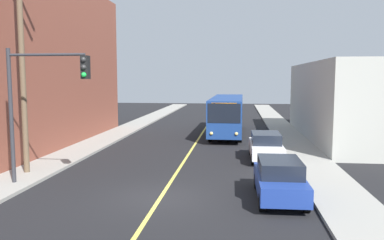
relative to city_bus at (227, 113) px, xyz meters
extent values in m
plane|color=black|center=(-2.20, -18.60, -1.82)|extent=(120.00, 120.00, 0.00)
cube|color=gray|center=(-9.45, -8.60, -1.74)|extent=(2.50, 90.00, 0.15)
cube|color=gray|center=(5.05, -8.60, -1.74)|extent=(2.50, 90.00, 0.15)
cube|color=#D8CC4C|center=(-2.20, -3.60, -1.81)|extent=(0.16, 60.00, 0.01)
cube|color=brown|center=(-15.70, -7.28, 4.07)|extent=(10.00, 20.99, 11.78)
cube|color=black|center=(-10.74, -7.28, -0.22)|extent=(0.06, 14.69, 1.30)
cube|color=black|center=(-10.74, -7.28, 2.98)|extent=(0.06, 14.69, 1.30)
cube|color=black|center=(-10.74, -7.28, 6.18)|extent=(0.06, 14.69, 1.30)
cube|color=black|center=(6.34, -1.58, -0.22)|extent=(0.06, 13.03, 1.30)
cube|color=navy|center=(0.00, 0.01, 0.01)|extent=(2.71, 12.03, 2.75)
cube|color=black|center=(-0.08, -5.97, 0.53)|extent=(2.35, 0.11, 1.40)
cube|color=black|center=(0.08, 5.99, 0.63)|extent=(2.30, 0.11, 1.10)
cube|color=black|center=(-1.25, 0.03, 0.53)|extent=(0.19, 10.20, 1.10)
cube|color=black|center=(1.26, 0.00, 0.53)|extent=(0.19, 10.20, 1.10)
cube|color=orange|center=(-0.08, -5.96, 1.13)|extent=(1.79, 0.08, 0.30)
sphere|color=#F9D872|center=(-0.97, -5.99, -0.92)|extent=(0.24, 0.24, 0.24)
sphere|color=#F9D872|center=(0.81, -6.02, -0.92)|extent=(0.24, 0.24, 0.24)
cylinder|color=black|center=(-1.18, -4.17, -1.32)|extent=(0.31, 1.00, 1.00)
cylinder|color=black|center=(1.07, -4.20, -1.32)|extent=(0.31, 1.00, 1.00)
cylinder|color=black|center=(-1.08, 3.53, -1.32)|extent=(0.31, 1.00, 1.00)
cylinder|color=black|center=(1.17, 3.50, -1.32)|extent=(0.31, 1.00, 1.00)
cube|color=navy|center=(2.57, -18.20, -1.15)|extent=(1.86, 4.43, 0.70)
cube|color=black|center=(2.57, -18.20, -0.50)|extent=(1.66, 2.49, 0.60)
cylinder|color=black|center=(1.80, -19.71, -1.50)|extent=(0.23, 0.64, 0.64)
cylinder|color=black|center=(3.40, -19.69, -1.50)|extent=(0.23, 0.64, 0.64)
cylinder|color=black|center=(1.75, -16.71, -1.50)|extent=(0.23, 0.64, 0.64)
cylinder|color=black|center=(3.35, -16.69, -1.50)|extent=(0.23, 0.64, 0.64)
cube|color=silver|center=(2.56, -10.50, -1.15)|extent=(1.85, 4.42, 0.70)
cube|color=black|center=(2.56, -10.50, -0.50)|extent=(1.65, 2.48, 0.60)
cylinder|color=black|center=(1.78, -12.01, -1.50)|extent=(0.23, 0.64, 0.64)
cylinder|color=black|center=(3.38, -11.99, -1.50)|extent=(0.23, 0.64, 0.64)
cylinder|color=black|center=(1.74, -9.01, -1.50)|extent=(0.23, 0.64, 0.64)
cylinder|color=black|center=(3.34, -8.99, -1.50)|extent=(0.23, 0.64, 0.64)
cylinder|color=brown|center=(-9.61, -15.59, 4.23)|extent=(0.28, 0.28, 11.79)
cylinder|color=#2D2D33|center=(-9.15, -17.50, 1.33)|extent=(0.18, 0.18, 6.00)
cylinder|color=#2D2D33|center=(-7.40, -17.50, 4.03)|extent=(3.50, 0.12, 0.12)
cube|color=black|center=(-5.65, -17.50, 3.48)|extent=(0.32, 0.36, 1.00)
sphere|color=#2D2D2D|center=(-5.65, -17.69, 3.80)|extent=(0.22, 0.22, 0.22)
sphere|color=#2D2D2D|center=(-5.65, -17.69, 3.48)|extent=(0.22, 0.22, 0.22)
sphere|color=green|center=(-5.65, -17.69, 3.16)|extent=(0.22, 0.22, 0.22)
camera|label=1|loc=(0.87, -33.94, 3.03)|focal=36.94mm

